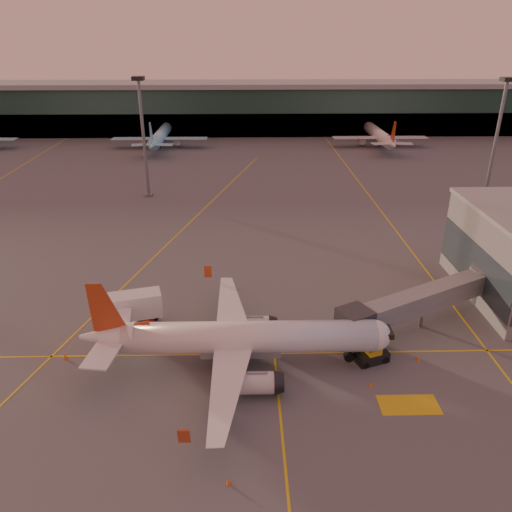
{
  "coord_description": "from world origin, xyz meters",
  "views": [
    {
      "loc": [
        1.75,
        -42.96,
        34.26
      ],
      "look_at": [
        3.24,
        21.46,
        5.0
      ],
      "focal_mm": 35.0,
      "sensor_mm": 36.0,
      "label": 1
    }
  ],
  "objects_px": {
    "catering_truck": "(136,309)",
    "gpu_cart": "(357,335)",
    "main_airplane": "(239,339)",
    "pushback_tug": "(372,356)"
  },
  "relations": [
    {
      "from": "catering_truck",
      "to": "gpu_cart",
      "type": "distance_m",
      "value": 27.31
    },
    {
      "from": "catering_truck",
      "to": "pushback_tug",
      "type": "xyz_separation_m",
      "value": [
        27.73,
        -7.55,
        -2.01
      ]
    },
    {
      "from": "catering_truck",
      "to": "gpu_cart",
      "type": "bearing_deg",
      "value": -21.43
    },
    {
      "from": "main_airplane",
      "to": "pushback_tug",
      "type": "xyz_separation_m",
      "value": [
        14.93,
        0.11,
        -2.59
      ]
    },
    {
      "from": "catering_truck",
      "to": "pushback_tug",
      "type": "distance_m",
      "value": 28.81
    },
    {
      "from": "main_airplane",
      "to": "gpu_cart",
      "type": "relative_size",
      "value": 15.91
    },
    {
      "from": "main_airplane",
      "to": "pushback_tug",
      "type": "height_order",
      "value": "main_airplane"
    },
    {
      "from": "main_airplane",
      "to": "gpu_cart",
      "type": "bearing_deg",
      "value": 17.65
    },
    {
      "from": "pushback_tug",
      "to": "main_airplane",
      "type": "bearing_deg",
      "value": 159.97
    },
    {
      "from": "catering_truck",
      "to": "gpu_cart",
      "type": "height_order",
      "value": "catering_truck"
    }
  ]
}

